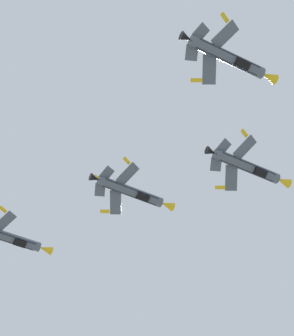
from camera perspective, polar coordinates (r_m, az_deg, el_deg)
The scene contains 4 objects.
fighter_jet_lead at distance 108.65m, azimuth 8.58°, elevation 0.08°, with size 15.84×8.89×5.80m.
fighter_jet_left_wing at distance 114.55m, azimuth -1.29°, elevation -2.05°, with size 15.84×8.87×5.82m.
fighter_jet_right_wing at distance 96.62m, azimuth 6.96°, elevation 9.26°, with size 15.84×9.11×5.49m.
fighter_jet_left_outer at distance 122.48m, azimuth -11.58°, elevation -5.81°, with size 15.84×9.41×5.30m.
Camera 1 is at (5.19, -3.34, 1.75)m, focal length 71.87 mm.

